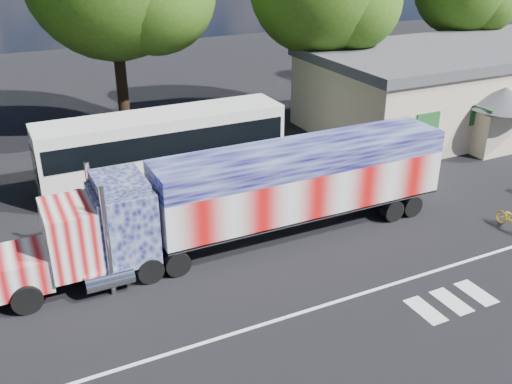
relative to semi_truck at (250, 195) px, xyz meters
name	(u,v)px	position (x,y,z in m)	size (l,w,h in m)	color
ground	(289,263)	(0.61, -2.28, -2.20)	(100.00, 100.00, 0.00)	black
lane_markings	(382,303)	(2.32, -6.05, -2.20)	(30.00, 2.67, 0.01)	silver
semi_truck	(250,195)	(0.00, 0.00, 0.00)	(20.05, 3.17, 4.27)	black
coach_bus	(164,147)	(-1.25, 7.76, -0.29)	(12.65, 2.95, 3.68)	silver
hall_building	(470,84)	(20.53, 8.58, 0.42)	(22.40, 12.80, 5.20)	beige
woman	(146,263)	(-4.83, -0.97, -1.42)	(0.57, 0.37, 1.56)	slate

